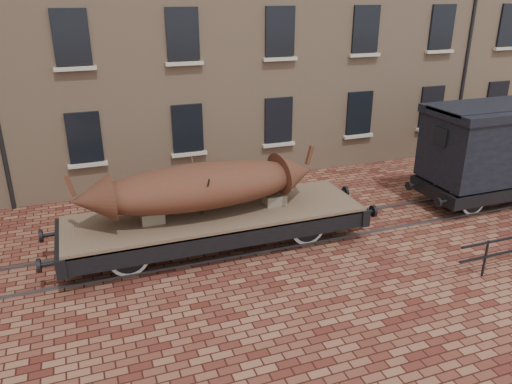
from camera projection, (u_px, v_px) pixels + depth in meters
name	position (u px, v px, depth m)	size (l,w,h in m)	color
ground	(310.00, 231.00, 15.02)	(90.00, 90.00, 0.00)	#4E1E18
rail_track	(310.00, 230.00, 15.01)	(30.00, 1.52, 0.06)	#59595E
flatcar_wagon	(216.00, 219.00, 13.77)	(9.15, 2.48, 1.38)	brown
iron_boat	(201.00, 186.00, 13.26)	(6.70, 1.98, 1.60)	#582319
goods_van	(509.00, 141.00, 16.54)	(6.50, 2.37, 3.36)	black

